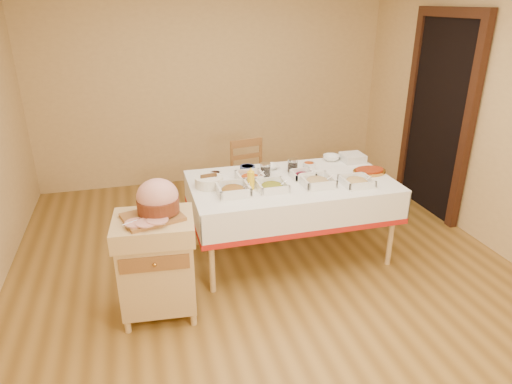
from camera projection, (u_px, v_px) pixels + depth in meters
room_shell at (270, 133)px, 3.56m from camera, size 5.00×5.00×5.00m
doorway at (439, 114)px, 4.97m from camera, size 0.09×1.10×2.20m
dining_table at (291, 197)px, 4.18m from camera, size 1.82×1.02×0.76m
butcher_cart at (157, 261)px, 3.40m from camera, size 0.62×0.53×0.82m
dining_chair at (251, 181)px, 4.94m from camera, size 0.45×0.44×0.89m
ham_on_board at (157, 201)px, 3.26m from camera, size 0.42×0.41×0.28m
serving_dish_a at (233, 190)px, 3.82m from camera, size 0.27×0.27×0.12m
serving_dish_b at (272, 186)px, 3.90m from camera, size 0.25×0.25×0.10m
serving_dish_c at (317, 181)px, 4.00m from camera, size 0.27×0.27×0.11m
serving_dish_d at (357, 181)px, 4.01m from camera, size 0.25×0.25×0.10m
serving_dish_e at (250, 177)px, 4.09m from camera, size 0.24×0.23×0.11m
serving_dish_f at (303, 175)px, 4.16m from camera, size 0.21×0.20×0.10m
small_bowl_left at (215, 174)px, 4.18m from camera, size 0.11×0.11×0.05m
small_bowl_mid at (248, 169)px, 4.30m from camera, size 0.14×0.14×0.06m
small_bowl_right at (309, 165)px, 4.39m from camera, size 0.12×0.12×0.06m
bowl_white_imported at (270, 167)px, 4.39m from camera, size 0.18×0.18×0.04m
bowl_small_imported at (331, 158)px, 4.62m from camera, size 0.21×0.21×0.05m
preserve_jar_left at (265, 170)px, 4.20m from camera, size 0.10×0.10×0.12m
preserve_jar_right at (293, 166)px, 4.30m from camera, size 0.10×0.10×0.13m
mustard_bottle at (251, 179)px, 3.90m from camera, size 0.06×0.06×0.20m
bread_basket at (209, 182)px, 3.96m from camera, size 0.24×0.24×0.11m
plate_stack at (353, 158)px, 4.58m from camera, size 0.21×0.21×0.08m
brass_platter at (369, 171)px, 4.28m from camera, size 0.32×0.23×0.04m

